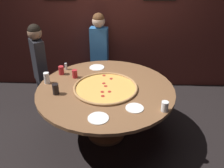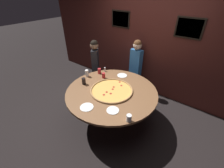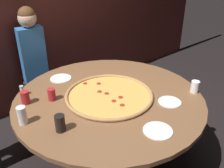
{
  "view_description": "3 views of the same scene",
  "coord_description": "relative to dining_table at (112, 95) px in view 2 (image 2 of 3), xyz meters",
  "views": [
    {
      "loc": [
        0.16,
        -2.73,
        2.34
      ],
      "look_at": [
        0.08,
        -0.05,
        0.84
      ],
      "focal_mm": 40.0,
      "sensor_mm": 36.0,
      "label": 1
    },
    {
      "loc": [
        1.41,
        -1.87,
        2.42
      ],
      "look_at": [
        0.02,
        -0.02,
        0.91
      ],
      "focal_mm": 24.0,
      "sensor_mm": 36.0,
      "label": 2
    },
    {
      "loc": [
        -1.27,
        -1.54,
        1.94
      ],
      "look_at": [
        0.0,
        -0.04,
        0.88
      ],
      "focal_mm": 40.0,
      "sensor_mm": 36.0,
      "label": 3
    }
  ],
  "objects": [
    {
      "name": "ground_plane",
      "position": [
        0.0,
        0.0,
        -0.63
      ],
      "size": [
        24.0,
        24.0,
        0.0
      ],
      "primitive_type": "plane",
      "color": "black"
    },
    {
      "name": "back_wall",
      "position": [
        0.0,
        1.47,
        0.68
      ],
      "size": [
        6.4,
        0.08,
        2.6
      ],
      "color": "#4C1E19",
      "rests_on": "ground_plane"
    },
    {
      "name": "dining_table",
      "position": [
        0.0,
        0.0,
        0.0
      ],
      "size": [
        1.75,
        1.75,
        0.74
      ],
      "color": "brown",
      "rests_on": "ground_plane"
    },
    {
      "name": "giant_pizza",
      "position": [
        -0.0,
        0.0,
        0.13
      ],
      "size": [
        0.82,
        0.82,
        0.03
      ],
      "color": "#E5A84C",
      "rests_on": "dining_table"
    },
    {
      "name": "drink_cup_beside_pizza",
      "position": [
        -0.6,
        -0.15,
        0.18
      ],
      "size": [
        0.08,
        0.08,
        0.14
      ],
      "primitive_type": "cylinder",
      "color": "black",
      "rests_on": "dining_table"
    },
    {
      "name": "drink_cup_centre_back",
      "position": [
        -0.78,
        0.12,
        0.19
      ],
      "size": [
        0.07,
        0.07,
        0.15
      ],
      "primitive_type": "cylinder",
      "color": "white",
      "rests_on": "dining_table"
    },
    {
      "name": "drink_cup_by_shaker",
      "position": [
        0.67,
        -0.47,
        0.17
      ],
      "size": [
        0.08,
        0.08,
        0.12
      ],
      "primitive_type": "cylinder",
      "color": "white",
      "rests_on": "dining_table"
    },
    {
      "name": "drink_cup_front_edge",
      "position": [
        -0.64,
        0.38,
        0.17
      ],
      "size": [
        0.07,
        0.07,
        0.12
      ],
      "primitive_type": "cylinder",
      "color": "#B22328",
      "rests_on": "dining_table"
    },
    {
      "name": "drink_cup_near_right",
      "position": [
        -0.44,
        0.29,
        0.17
      ],
      "size": [
        0.07,
        0.07,
        0.11
      ],
      "primitive_type": "cylinder",
      "color": "#B22328",
      "rests_on": "dining_table"
    },
    {
      "name": "white_plate_beside_cup",
      "position": [
        -0.16,
        0.61,
        0.12
      ],
      "size": [
        0.22,
        0.22,
        0.01
      ],
      "primitive_type": "cylinder",
      "color": "white",
      "rests_on": "dining_table"
    },
    {
      "name": "white_plate_near_front",
      "position": [
        0.35,
        -0.43,
        0.12
      ],
      "size": [
        0.21,
        0.21,
        0.01
      ],
      "primitive_type": "cylinder",
      "color": "white",
      "rests_on": "dining_table"
    },
    {
      "name": "white_plate_left_side",
      "position": [
        -0.04,
        -0.63,
        0.12
      ],
      "size": [
        0.22,
        0.22,
        0.01
      ],
      "primitive_type": "cylinder",
      "color": "white",
      "rests_on": "dining_table"
    },
    {
      "name": "condiment_shaker",
      "position": [
        -0.61,
        0.54,
        0.16
      ],
      "size": [
        0.04,
        0.04,
        0.1
      ],
      "color": "silver",
      "rests_on": "dining_table"
    },
    {
      "name": "diner_side_right",
      "position": [
        -0.17,
        1.24,
        0.17
      ],
      "size": [
        0.36,
        0.21,
        1.4
      ],
      "rotation": [
        0.0,
        0.0,
        3.0
      ],
      "color": "#232328",
      "rests_on": "ground_plane"
    },
    {
      "name": "diner_side_left",
      "position": [
        -1.04,
        0.69,
        0.15
      ],
      "size": [
        0.29,
        0.35,
        1.37
      ],
      "rotation": [
        0.0,
        0.0,
        2.16
      ],
      "color": "#232328",
      "rests_on": "ground_plane"
    }
  ]
}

